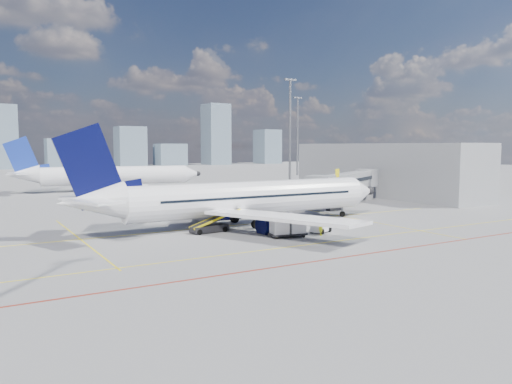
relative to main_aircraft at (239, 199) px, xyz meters
The scene contains 12 objects.
ground 8.14m from the main_aircraft, 74.73° to the right, with size 420.00×420.00×0.00m, color gray.
apron_markings 11.66m from the main_aircraft, 82.87° to the right, with size 90.00×35.12×0.01m.
jet_bridge 27.27m from the main_aircraft, 20.84° to the left, with size 23.55×15.78×6.30m.
terminal_block 45.97m from the main_aircraft, 24.14° to the left, with size 10.00×42.00×10.00m.
floodlight_mast_ne 63.15m from the main_aircraft, 50.09° to the left, with size 3.20×0.61×25.45m.
floodlight_mast_far 106.99m from the main_aircraft, 51.03° to the left, with size 3.20×0.61×25.45m.
main_aircraft is the anchor object (origin of this frame).
second_aircraft 55.23m from the main_aircraft, 91.69° to the left, with size 39.77×34.48×11.66m.
baggage_tug 10.43m from the main_aircraft, 57.58° to the right, with size 2.83×2.36×1.72m.
cargo_dolly 9.22m from the main_aircraft, 84.28° to the right, with size 4.04×2.36×2.08m.
belt_loader 5.87m from the main_aircraft, 155.95° to the right, with size 6.10×1.97×2.46m.
ramp_worker 11.07m from the main_aircraft, 65.09° to the right, with size 0.73×0.48×2.00m, color #F5FF1A.
Camera 1 is at (-30.06, -44.30, 9.47)m, focal length 35.00 mm.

